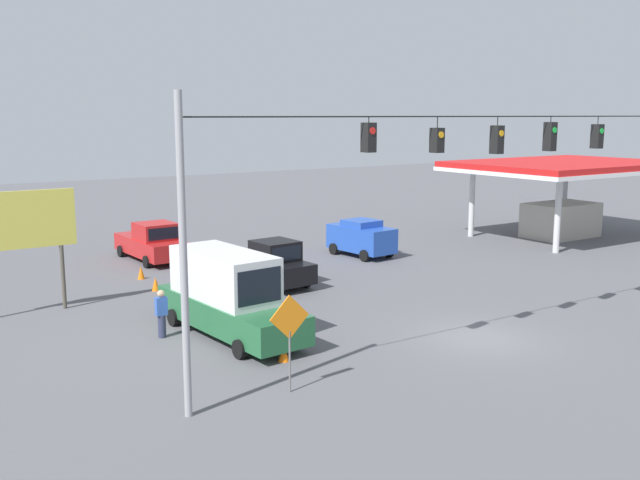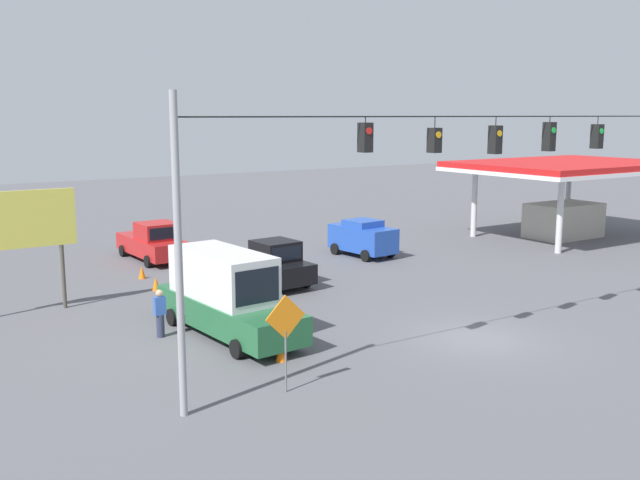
% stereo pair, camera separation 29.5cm
% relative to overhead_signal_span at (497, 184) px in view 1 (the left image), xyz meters
% --- Properties ---
extents(ground_plane, '(140.00, 140.00, 0.00)m').
position_rel_overhead_signal_span_xyz_m(ground_plane, '(0.08, -0.47, -5.49)').
color(ground_plane, '#56565B').
extents(overhead_signal_span, '(22.52, 0.38, 8.38)m').
position_rel_overhead_signal_span_xyz_m(overhead_signal_span, '(0.00, 0.00, 0.00)').
color(overhead_signal_span, '#939399').
rests_on(overhead_signal_span, ground_plane).
extents(pickup_truck_red_withflow_far, '(2.48, 5.67, 2.12)m').
position_rel_overhead_signal_span_xyz_m(pickup_truck_red_withflow_far, '(4.74, -19.97, -4.52)').
color(pickup_truck_red_withflow_far, red).
rests_on(pickup_truck_red_withflow_far, ground_plane).
extents(sedan_blue_oncoming_far, '(2.36, 4.10, 2.03)m').
position_rel_overhead_signal_span_xyz_m(sedan_blue_oncoming_far, '(-5.43, -14.74, -4.44)').
color(sedan_blue_oncoming_far, '#234CB2').
rests_on(sedan_blue_oncoming_far, ground_plane).
extents(pickup_truck_black_withflow_mid, '(2.46, 5.24, 2.12)m').
position_rel_overhead_signal_span_xyz_m(pickup_truck_black_withflow_mid, '(2.17, -11.66, -4.52)').
color(pickup_truck_black_withflow_mid, black).
rests_on(pickup_truck_black_withflow_mid, ground_plane).
extents(box_truck_green_parked_shoulder, '(2.77, 7.31, 3.01)m').
position_rel_overhead_signal_span_xyz_m(box_truck_green_parked_shoulder, '(7.22, -5.81, -4.02)').
color(box_truck_green_parked_shoulder, '#236038').
rests_on(box_truck_green_parked_shoulder, ground_plane).
extents(traffic_cone_nearest, '(0.35, 0.35, 0.62)m').
position_rel_overhead_signal_span_xyz_m(traffic_cone_nearest, '(7.02, -2.24, -5.18)').
color(traffic_cone_nearest, orange).
rests_on(traffic_cone_nearest, ground_plane).
extents(traffic_cone_second, '(0.35, 0.35, 0.62)m').
position_rel_overhead_signal_span_xyz_m(traffic_cone_second, '(7.06, -5.25, -5.18)').
color(traffic_cone_second, orange).
rests_on(traffic_cone_second, ground_plane).
extents(traffic_cone_third, '(0.35, 0.35, 0.62)m').
position_rel_overhead_signal_span_xyz_m(traffic_cone_third, '(6.81, -7.93, -5.18)').
color(traffic_cone_third, orange).
rests_on(traffic_cone_third, ground_plane).
extents(traffic_cone_fourth, '(0.35, 0.35, 0.62)m').
position_rel_overhead_signal_span_xyz_m(traffic_cone_fourth, '(6.98, -10.76, -5.18)').
color(traffic_cone_fourth, orange).
rests_on(traffic_cone_fourth, ground_plane).
extents(traffic_cone_fifth, '(0.35, 0.35, 0.62)m').
position_rel_overhead_signal_span_xyz_m(traffic_cone_fifth, '(7.06, -13.40, -5.18)').
color(traffic_cone_fifth, orange).
rests_on(traffic_cone_fifth, ground_plane).
extents(traffic_cone_farthest, '(0.35, 0.35, 0.62)m').
position_rel_overhead_signal_span_xyz_m(traffic_cone_farthest, '(6.80, -16.02, -5.18)').
color(traffic_cone_farthest, orange).
rests_on(traffic_cone_farthest, ground_plane).
extents(gas_station, '(13.36, 9.68, 4.86)m').
position_rel_overhead_signal_span_xyz_m(gas_station, '(-19.93, -12.69, -1.93)').
color(gas_station, red).
rests_on(gas_station, ground_plane).
extents(roadside_billboard, '(4.08, 0.16, 4.89)m').
position_rel_overhead_signal_span_xyz_m(roadside_billboard, '(12.65, -12.61, -2.00)').
color(roadside_billboard, '#4C473D').
rests_on(roadside_billboard, ground_plane).
extents(work_zone_sign, '(1.27, 0.06, 2.84)m').
position_rel_overhead_signal_span_xyz_m(work_zone_sign, '(8.18, 0.07, -3.51)').
color(work_zone_sign, slate).
rests_on(work_zone_sign, ground_plane).
extents(pedestrian, '(0.40, 0.28, 1.72)m').
position_rel_overhead_signal_span_xyz_m(pedestrian, '(9.34, -6.76, -4.63)').
color(pedestrian, '#2D334C').
rests_on(pedestrian, ground_plane).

